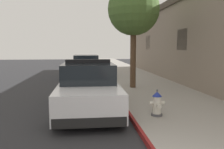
{
  "coord_description": "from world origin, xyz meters",
  "views": [
    {
      "loc": [
        -1.32,
        -2.01,
        2.07
      ],
      "look_at": [
        -0.28,
        7.2,
        1.0
      ],
      "focal_mm": 37.42,
      "sensor_mm": 36.0,
      "label": 1
    }
  ],
  "objects_px": {
    "police_cruiser": "(88,87)",
    "street_tree": "(134,10)",
    "fire_hydrant": "(157,104)",
    "parked_car_silver_ahead": "(86,67)"
  },
  "relations": [
    {
      "from": "police_cruiser",
      "to": "street_tree",
      "type": "relative_size",
      "value": 0.97
    },
    {
      "from": "fire_hydrant",
      "to": "police_cruiser",
      "type": "bearing_deg",
      "value": 143.55
    },
    {
      "from": "police_cruiser",
      "to": "fire_hydrant",
      "type": "relative_size",
      "value": 6.37
    },
    {
      "from": "police_cruiser",
      "to": "street_tree",
      "type": "height_order",
      "value": "street_tree"
    },
    {
      "from": "police_cruiser",
      "to": "parked_car_silver_ahead",
      "type": "bearing_deg",
      "value": 90.34
    },
    {
      "from": "parked_car_silver_ahead",
      "to": "street_tree",
      "type": "distance_m",
      "value": 6.58
    },
    {
      "from": "police_cruiser",
      "to": "fire_hydrant",
      "type": "height_order",
      "value": "police_cruiser"
    },
    {
      "from": "parked_car_silver_ahead",
      "to": "street_tree",
      "type": "relative_size",
      "value": 0.97
    },
    {
      "from": "street_tree",
      "to": "fire_hydrant",
      "type": "bearing_deg",
      "value": -93.34
    },
    {
      "from": "parked_car_silver_ahead",
      "to": "street_tree",
      "type": "height_order",
      "value": "street_tree"
    }
  ]
}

